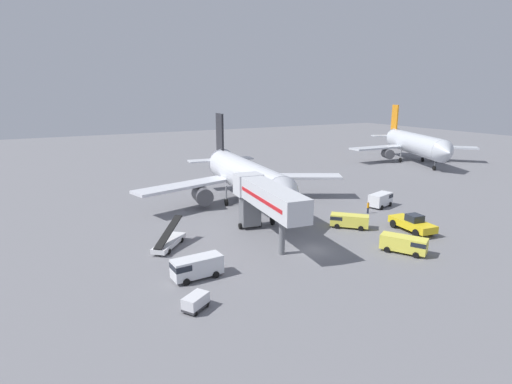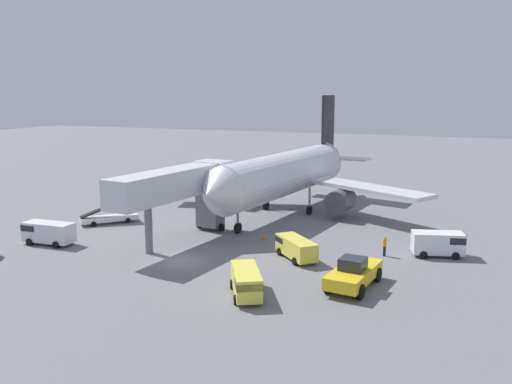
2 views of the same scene
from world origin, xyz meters
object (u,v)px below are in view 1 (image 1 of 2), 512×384
airplane_at_gate (244,176)px  ground_crew_worker_foreground (368,207)px  service_van_far_left (348,220)px  baggage_cart_near_right (196,302)px  pushback_tug (412,223)px  service_van_near_center (405,244)px  safety_cone_alpha (298,221)px  belt_loader_truck (169,241)px  airplane_background (414,144)px  service_van_far_right (381,199)px  jet_bridge (265,197)px  service_van_near_left (196,267)px

airplane_at_gate → ground_crew_worker_foreground: 19.89m
service_van_far_left → baggage_cart_near_right: bearing=-157.9°
pushback_tug → service_van_far_left: size_ratio=1.39×
service_van_near_center → baggage_cart_near_right: (-25.42, -0.44, -0.38)m
ground_crew_worker_foreground → safety_cone_alpha: (-12.01, 1.00, -0.69)m
service_van_near_center → airplane_at_gate: bearing=103.8°
service_van_near_center → safety_cone_alpha: 15.48m
airplane_at_gate → safety_cone_alpha: 13.39m
service_van_far_left → airplane_at_gate: bearing=112.2°
airplane_at_gate → belt_loader_truck: bearing=-142.5°
pushback_tug → airplane_background: size_ratio=0.20×
service_van_near_center → service_van_far_right: bearing=52.5°
jet_bridge → safety_cone_alpha: size_ratio=28.48×
jet_bridge → service_van_far_left: bearing=-6.4°
safety_cone_alpha → airplane_at_gate: bearing=99.9°
ground_crew_worker_foreground → service_van_near_left: bearing=-164.5°
service_van_near_left → airplane_at_gate: bearing=52.9°
baggage_cart_near_right → jet_bridge: bearing=41.3°
jet_bridge → service_van_near_center: jet_bridge is taller
airplane_at_gate → safety_cone_alpha: bearing=-80.1°
ground_crew_worker_foreground → pushback_tug: bearing=-95.0°
service_van_near_center → service_van_far_right: 19.75m
service_van_near_left → baggage_cart_near_right: size_ratio=1.92×
airplane_at_gate → airplane_background: bearing=15.4°
service_van_near_left → service_van_far_right: bearing=16.5°
service_van_far_left → ground_crew_worker_foreground: (7.14, 3.77, -0.09)m
airplane_at_gate → service_van_near_left: bearing=-127.1°
pushback_tug → ground_crew_worker_foreground: pushback_tug is taller
service_van_far_left → baggage_cart_near_right: service_van_far_left is taller
ground_crew_worker_foreground → service_van_far_left: bearing=-152.2°
airplane_at_gate → baggage_cart_near_right: airplane_at_gate is taller
pushback_tug → safety_cone_alpha: 15.06m
ground_crew_worker_foreground → airplane_background: airplane_background is taller
service_van_far_right → pushback_tug: bearing=-115.9°
pushback_tug → safety_cone_alpha: size_ratio=11.58×
belt_loader_truck → service_van_near_left: 9.33m
service_van_near_center → baggage_cart_near_right: bearing=-179.0°
safety_cone_alpha → airplane_background: size_ratio=0.02×
belt_loader_truck → service_van_far_right: size_ratio=1.22×
airplane_at_gate → safety_cone_alpha: (2.16, -12.43, -4.48)m
service_van_near_center → airplane_background: bearing=40.2°
jet_bridge → service_van_far_right: bearing=10.1°
pushback_tug → service_van_far_right: size_ratio=1.39×
safety_cone_alpha → ground_crew_worker_foreground: bearing=-4.7°
service_van_near_left → safety_cone_alpha: size_ratio=8.79×
belt_loader_truck → jet_bridge: bearing=-15.8°
service_van_far_left → safety_cone_alpha: 6.86m
service_van_near_left → baggage_cart_near_right: (-2.15, -5.70, -0.48)m
jet_bridge → service_van_near_left: bearing=-151.5°
airplane_at_gate → airplane_background: airplane_background is taller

